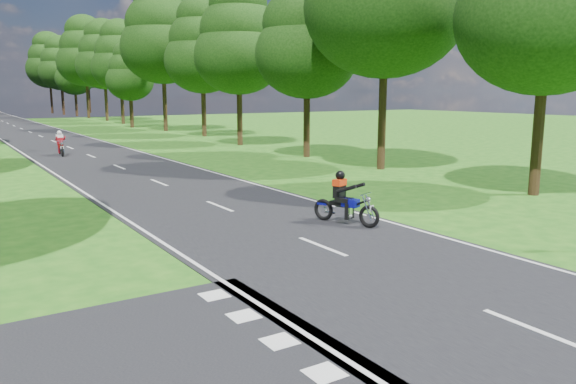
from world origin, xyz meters
TOP-DOWN VIEW (x-y plane):
  - ground at (0.00, 0.00)m, footprint 160.00×160.00m
  - main_road at (0.00, 50.00)m, footprint 7.00×140.00m
  - road_markings at (-0.14, 48.13)m, footprint 7.40×140.00m
  - treeline at (1.43, 60.06)m, footprint 40.00×115.35m
  - rider_near_blue at (2.04, 3.64)m, footprint 1.25×2.01m
  - rider_far_red at (-1.48, 27.28)m, footprint 0.75×1.86m

SIDE VIEW (x-z plane):
  - ground at x=0.00m, z-range 0.00..0.00m
  - main_road at x=0.00m, z-range 0.00..0.02m
  - road_markings at x=-0.14m, z-range 0.02..0.03m
  - rider_far_red at x=-1.48m, z-range 0.02..1.54m
  - rider_near_blue at x=2.04m, z-range 0.02..1.61m
  - treeline at x=1.43m, z-range 0.86..15.65m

